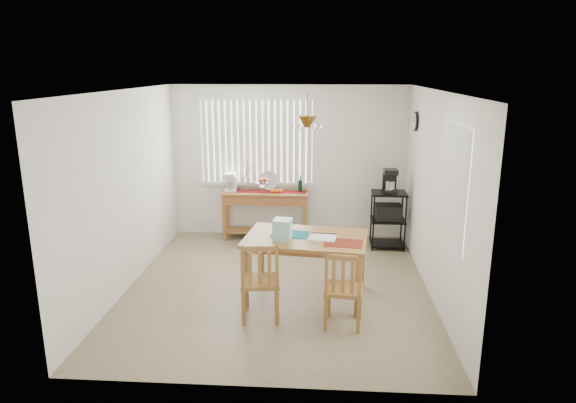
# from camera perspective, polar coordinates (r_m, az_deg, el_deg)

# --- Properties ---
(ground) EXTENTS (4.00, 4.50, 0.01)m
(ground) POSITION_cam_1_polar(r_m,az_deg,el_deg) (7.03, -1.13, -9.48)
(ground) COLOR gray
(room_shell) EXTENTS (4.20, 4.70, 2.70)m
(room_shell) POSITION_cam_1_polar(r_m,az_deg,el_deg) (6.54, -1.17, 4.27)
(room_shell) COLOR white
(room_shell) RESTS_ON ground
(sideboard) EXTENTS (1.47, 0.41, 0.82)m
(sideboard) POSITION_cam_1_polar(r_m,az_deg,el_deg) (8.76, -2.49, -0.23)
(sideboard) COLOR olive
(sideboard) RESTS_ON ground
(sideboard_items) EXTENTS (1.39, 0.34, 0.63)m
(sideboard_items) POSITION_cam_1_polar(r_m,az_deg,el_deg) (8.73, -4.13, 1.93)
(sideboard_items) COLOR maroon
(sideboard_items) RESTS_ON sideboard
(wire_cart) EXTENTS (0.55, 0.44, 0.93)m
(wire_cart) POSITION_cam_1_polar(r_m,az_deg,el_deg) (8.49, 11.07, -1.41)
(wire_cart) COLOR black
(wire_cart) RESTS_ON ground
(cart_items) EXTENTS (0.22, 0.26, 0.38)m
(cart_items) POSITION_cam_1_polar(r_m,az_deg,el_deg) (8.36, 11.24, 2.21)
(cart_items) COLOR black
(cart_items) RESTS_ON wire_cart
(dining_table) EXTENTS (1.62, 1.15, 0.81)m
(dining_table) POSITION_cam_1_polar(r_m,az_deg,el_deg) (6.50, 2.01, -4.70)
(dining_table) COLOR olive
(dining_table) RESTS_ON ground
(table_items) EXTENTS (1.16, 0.68, 0.26)m
(table_items) POSITION_cam_1_polar(r_m,az_deg,el_deg) (6.34, 0.53, -3.39)
(table_items) COLOR #147074
(table_items) RESTS_ON dining_table
(chair_left) EXTENTS (0.50, 0.50, 0.97)m
(chair_left) POSITION_cam_1_polar(r_m,az_deg,el_deg) (6.00, -3.12, -8.89)
(chair_left) COLOR olive
(chair_left) RESTS_ON ground
(chair_right) EXTENTS (0.47, 0.47, 0.92)m
(chair_right) POSITION_cam_1_polar(r_m,az_deg,el_deg) (5.89, 6.18, -9.72)
(chair_right) COLOR olive
(chair_right) RESTS_ON ground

